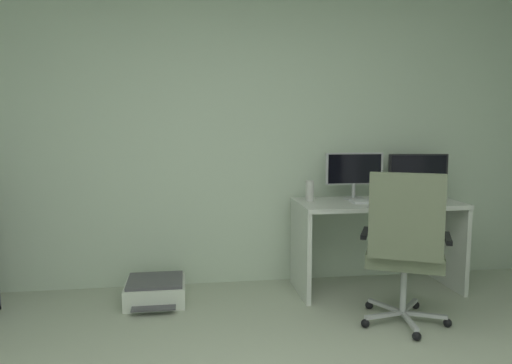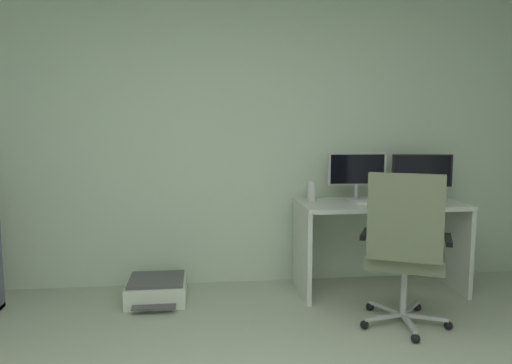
# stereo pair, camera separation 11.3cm
# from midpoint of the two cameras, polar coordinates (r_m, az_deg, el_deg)

# --- Properties ---
(wall_back) EXTENTS (5.58, 0.10, 2.56)m
(wall_back) POSITION_cam_midpoint_polar(r_m,az_deg,el_deg) (4.24, -4.76, 5.27)
(wall_back) COLOR beige
(wall_back) RESTS_ON ground
(desk) EXTENTS (1.34, 0.62, 0.76)m
(desk) POSITION_cam_midpoint_polar(r_m,az_deg,el_deg) (4.20, 13.21, -5.04)
(desk) COLOR silver
(desk) RESTS_ON ground
(monitor_main) EXTENTS (0.50, 0.18, 0.40)m
(monitor_main) POSITION_cam_midpoint_polar(r_m,az_deg,el_deg) (4.22, 10.64, 1.27)
(monitor_main) COLOR #B2B5B7
(monitor_main) RESTS_ON desk
(monitor_secondary) EXTENTS (0.51, 0.18, 0.38)m
(monitor_secondary) POSITION_cam_midpoint_polar(r_m,az_deg,el_deg) (4.44, 17.72, 1.12)
(monitor_secondary) COLOR #B2B5B7
(monitor_secondary) RESTS_ON desk
(keyboard) EXTENTS (0.34, 0.14, 0.02)m
(keyboard) POSITION_cam_midpoint_polar(r_m,az_deg,el_deg) (4.08, 12.59, -2.23)
(keyboard) COLOR silver
(keyboard) RESTS_ON desk
(computer_mouse) EXTENTS (0.08, 0.11, 0.03)m
(computer_mouse) POSITION_cam_midpoint_polar(r_m,az_deg,el_deg) (4.20, 15.78, -1.98)
(computer_mouse) COLOR black
(computer_mouse) RESTS_ON desk
(desktop_speaker) EXTENTS (0.07, 0.07, 0.17)m
(desktop_speaker) POSITION_cam_midpoint_polar(r_m,az_deg,el_deg) (4.08, 5.51, -1.03)
(desktop_speaker) COLOR silver
(desktop_speaker) RESTS_ON desk
(office_chair) EXTENTS (0.67, 0.67, 1.09)m
(office_chair) POSITION_cam_midpoint_polar(r_m,az_deg,el_deg) (3.45, 16.14, -7.00)
(office_chair) COLOR #B7BABC
(office_chair) RESTS_ON ground
(printer) EXTENTS (0.46, 0.52, 0.19)m
(printer) POSITION_cam_midpoint_polar(r_m,az_deg,el_deg) (4.01, -12.49, -12.34)
(printer) COLOR silver
(printer) RESTS_ON ground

